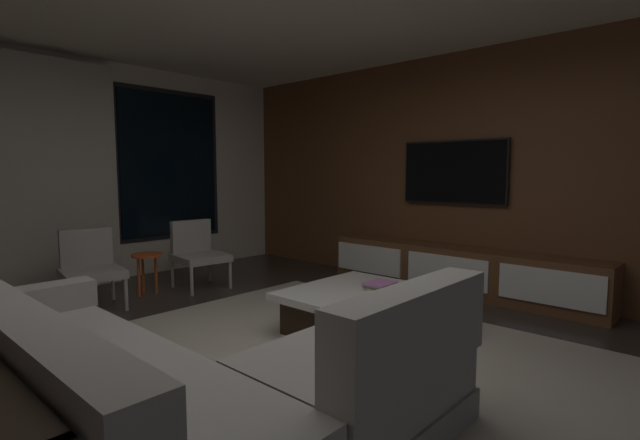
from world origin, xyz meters
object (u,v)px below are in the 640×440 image
object	(u,v)px
accent_chair_near_window	(197,250)
accent_chair_by_curtain	(90,264)
coffee_table	(365,312)
sectional_couch	(165,391)
side_stool	(146,262)
mounted_tv	(453,172)
book_stack_on_coffee_table	(381,286)
media_console	(460,272)

from	to	relation	value
accent_chair_near_window	accent_chair_by_curtain	world-z (taller)	same
coffee_table	accent_chair_near_window	world-z (taller)	accent_chair_near_window
sectional_couch	side_stool	xyz separation A→B (m)	(1.33, 2.78, 0.08)
side_stool	mounted_tv	size ratio (longest dim) A/B	0.37
book_stack_on_coffee_table	side_stool	xyz separation A→B (m)	(-0.76, 2.58, -0.02)
sectional_couch	media_console	size ratio (longest dim) A/B	0.81
book_stack_on_coffee_table	mounted_tv	xyz separation A→B (m)	(1.79, 0.27, 0.96)
side_stool	book_stack_on_coffee_table	bearing A→B (deg)	-73.59
book_stack_on_coffee_table	side_stool	distance (m)	2.69
media_console	book_stack_on_coffee_table	bearing A→B (deg)	-177.49
book_stack_on_coffee_table	side_stool	world-z (taller)	side_stool
coffee_table	side_stool	size ratio (longest dim) A/B	2.52
media_console	mounted_tv	bearing A→B (deg)	47.55
coffee_table	mounted_tv	distance (m)	2.26
book_stack_on_coffee_table	media_console	world-z (taller)	media_console
sectional_couch	mounted_tv	size ratio (longest dim) A/B	1.99
sectional_couch	book_stack_on_coffee_table	bearing A→B (deg)	5.41
coffee_table	accent_chair_by_curtain	xyz separation A→B (m)	(-1.23, 2.49, 0.25)
accent_chair_near_window	media_console	world-z (taller)	accent_chair_near_window
accent_chair_by_curtain	mounted_tv	distance (m)	4.00
sectional_couch	side_stool	bearing A→B (deg)	64.45
accent_chair_near_window	media_console	size ratio (longest dim) A/B	0.25
coffee_table	side_stool	bearing A→B (deg)	103.93
sectional_couch	book_stack_on_coffee_table	world-z (taller)	sectional_couch
sectional_couch	media_console	bearing A→B (deg)	4.15
book_stack_on_coffee_table	media_console	size ratio (longest dim) A/B	0.08
sectional_couch	book_stack_on_coffee_table	distance (m)	2.10
media_console	side_stool	bearing A→B (deg)	133.38
sectional_couch	accent_chair_near_window	distance (m)	3.32
media_console	mounted_tv	xyz separation A→B (m)	(0.18, 0.20, 1.10)
accent_chair_near_window	side_stool	xyz separation A→B (m)	(-0.59, 0.08, -0.06)
side_stool	mounted_tv	bearing A→B (deg)	-42.17
mounted_tv	book_stack_on_coffee_table	bearing A→B (deg)	-171.48
book_stack_on_coffee_table	accent_chair_near_window	size ratio (longest dim) A/B	0.31
sectional_couch	coffee_table	distance (m)	1.97
book_stack_on_coffee_table	accent_chair_near_window	world-z (taller)	accent_chair_near_window
book_stack_on_coffee_table	side_stool	size ratio (longest dim) A/B	0.53
sectional_couch	coffee_table	bearing A→B (deg)	7.65
accent_chair_by_curtain	side_stool	bearing A→B (deg)	2.85
sectional_couch	book_stack_on_coffee_table	size ratio (longest dim) A/B	10.26
sectional_couch	coffee_table	world-z (taller)	sectional_couch
accent_chair_near_window	side_stool	bearing A→B (deg)	172.49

